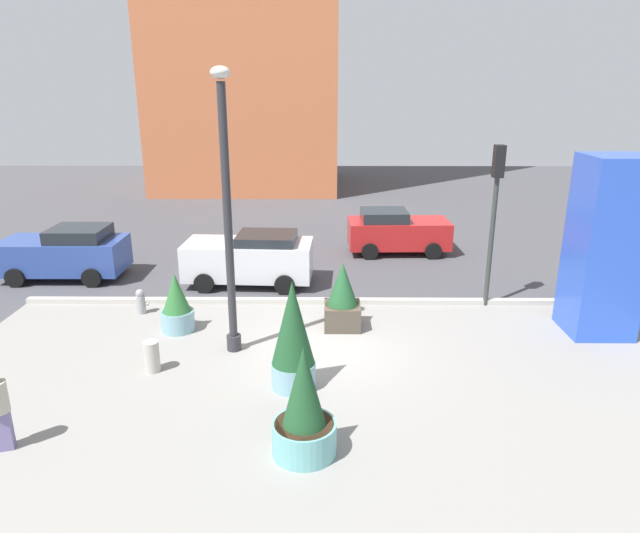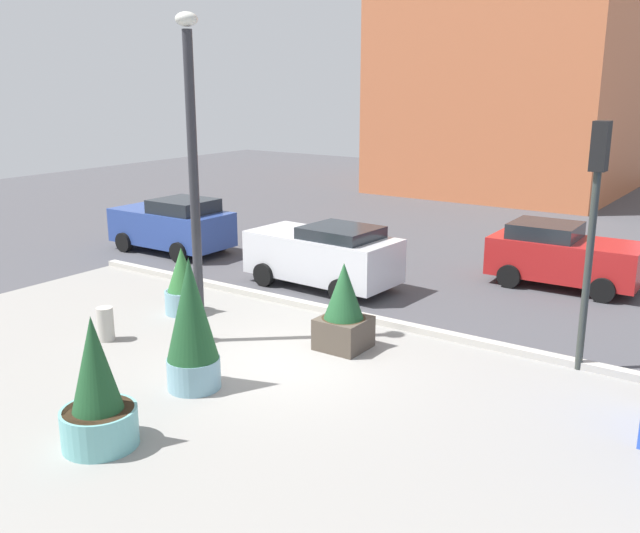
% 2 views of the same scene
% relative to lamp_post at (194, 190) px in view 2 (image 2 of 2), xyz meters
% --- Properties ---
extents(ground_plane, '(60.00, 60.00, 0.00)m').
position_rel_lamp_post_xyz_m(ground_plane, '(2.19, 4.05, -3.29)').
color(ground_plane, '#47474C').
extents(plaza_pavement, '(18.00, 10.00, 0.02)m').
position_rel_lamp_post_xyz_m(plaza_pavement, '(2.19, -1.95, -3.29)').
color(plaza_pavement, gray).
rests_on(plaza_pavement, ground_plane).
extents(curb_strip, '(18.00, 0.24, 0.16)m').
position_rel_lamp_post_xyz_m(curb_strip, '(2.19, 3.17, -3.21)').
color(curb_strip, '#B7B2A8').
rests_on(curb_strip, ground_plane).
extents(lamp_post, '(0.44, 0.44, 6.75)m').
position_rel_lamp_post_xyz_m(lamp_post, '(0.00, 0.00, 0.00)').
color(lamp_post, '#2D2D33').
rests_on(lamp_post, ground_plane).
extents(potted_plant_near_left, '(0.89, 0.89, 1.63)m').
position_rel_lamp_post_xyz_m(potted_plant_near_left, '(-1.69, 1.16, -2.56)').
color(potted_plant_near_left, '#7AA8B7').
rests_on(potted_plant_near_left, ground_plane).
extents(potted_plant_curbside, '(1.17, 1.17, 2.12)m').
position_rel_lamp_post_xyz_m(potted_plant_curbside, '(1.91, -4.17, -2.45)').
color(potted_plant_curbside, '#6BB2B2').
rests_on(potted_plant_curbside, ground_plane).
extents(potted_plant_by_pillar, '(0.98, 0.98, 1.86)m').
position_rel_lamp_post_xyz_m(potted_plant_by_pillar, '(2.75, 1.42, -2.44)').
color(potted_plant_by_pillar, '#4C4238').
rests_on(potted_plant_by_pillar, ground_plane).
extents(potted_plant_mid_plaza, '(0.97, 0.97, 2.47)m').
position_rel_lamp_post_xyz_m(potted_plant_mid_plaza, '(1.59, -1.81, -2.08)').
color(potted_plant_mid_plaza, '#7AA8B7').
rests_on(potted_plant_mid_plaza, ground_plane).
extents(fire_hydrant, '(0.36, 0.26, 0.75)m').
position_rel_lamp_post_xyz_m(fire_hydrant, '(-3.06, 2.35, -2.92)').
color(fire_hydrant, '#99999E').
rests_on(fire_hydrant, ground_plane).
extents(concrete_bollard, '(0.36, 0.36, 0.75)m').
position_rel_lamp_post_xyz_m(concrete_bollard, '(-1.72, -1.13, -2.92)').
color(concrete_bollard, '#B2ADA3').
rests_on(concrete_bollard, ground_plane).
extents(traffic_light_far_side, '(0.28, 0.42, 4.77)m').
position_rel_lamp_post_xyz_m(traffic_light_far_side, '(7.14, 3.10, -0.08)').
color(traffic_light_far_side, '#333833').
rests_on(traffic_light_far_side, ground_plane).
extents(car_intersection, '(4.25, 2.22, 1.74)m').
position_rel_lamp_post_xyz_m(car_intersection, '(-0.19, 4.97, -2.39)').
color(car_intersection, silver).
rests_on(car_intersection, ground_plane).
extents(car_passing_lane, '(4.08, 2.12, 1.79)m').
position_rel_lamp_post_xyz_m(car_passing_lane, '(-6.57, 5.54, -2.39)').
color(car_passing_lane, '#2D4793').
rests_on(car_passing_lane, ground_plane).
extents(car_far_lane, '(3.96, 2.15, 1.71)m').
position_rel_lamp_post_xyz_m(car_far_lane, '(5.10, 8.74, -2.43)').
color(car_far_lane, red).
rests_on(car_far_lane, ground_plane).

